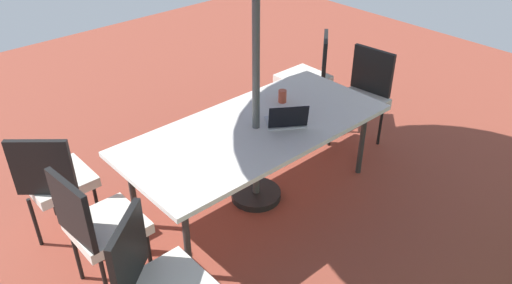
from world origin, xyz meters
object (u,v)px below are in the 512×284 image
Objects in this scene: chair_northeast at (157,281)px; chair_southwest at (309,74)px; cup at (282,96)px; chair_west at (362,95)px; dining_table at (256,132)px; laptop at (287,120)px; chair_east at (98,224)px; chair_southeast at (55,179)px.

chair_northeast and chair_southwest have the same top height.
chair_west is at bearing 168.31° from cup.
laptop is (-0.20, 0.15, 0.09)m from dining_table.
cup is (-0.47, -0.17, 0.10)m from dining_table.
laptop is 0.41m from cup.
cup is at bearing -95.73° from laptop.
laptop is 3.61× the size of cup.
dining_table is at bearing -12.40° from chair_northeast.
cup is (-0.27, -0.32, 0.01)m from laptop.
cup is (0.90, 0.49, 0.22)m from chair_southwest.
laptop is at bearing -89.55° from chair_west.
dining_table is at bearing -96.42° from chair_west.
chair_northeast reaches higher than dining_table.
chair_east is 2.43× the size of laptop.
chair_southwest is 2.43× the size of laptop.
chair_southwest is at bearing 176.76° from chair_west.
dining_table is at bearing -14.57° from chair_southwest.
laptop is (1.16, 0.81, 0.22)m from chair_southwest.
dining_table is 1.60m from chair_northeast.
chair_west and chair_east have the same top height.
chair_southwest is at bearing -80.96° from chair_east.
chair_west reaches higher than laptop.
cup is at bearing -159.79° from dining_table.
chair_northeast is 8.78× the size of cup.
chair_east is (1.44, 0.03, -0.12)m from dining_table.
chair_southwest is 8.78× the size of cup.
chair_southwest is at bearing -138.15° from chair_southeast.
chair_east reaches higher than cup.
cup reaches higher than dining_table.
chair_southwest is (-1.37, -0.67, -0.12)m from dining_table.
chair_northeast and chair_east have the same top height.
chair_southeast is at bearing 51.65° from chair_northeast.
chair_east is at bearing -26.68° from chair_southwest.
dining_table is 2.30× the size of chair_southwest.
chair_southwest and chair_southeast have the same top height.
chair_southeast reaches higher than cup.
chair_west is at bearing -139.83° from laptop.
chair_west is 2.92m from chair_southeast.
chair_west is 1.00× the size of chair_southeast.
chair_west and chair_southeast have the same top height.
chair_northeast is 2.10m from cup.
chair_west is 1.22m from laptop.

